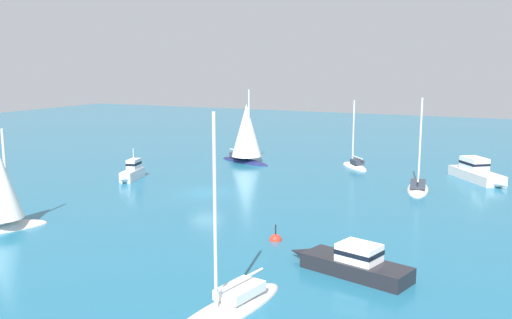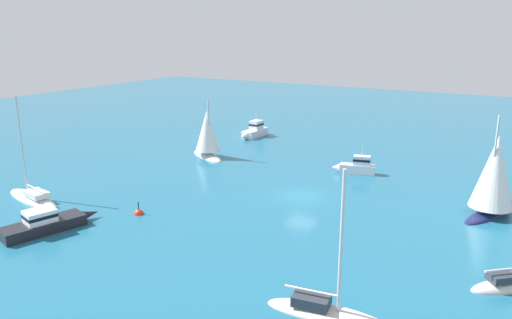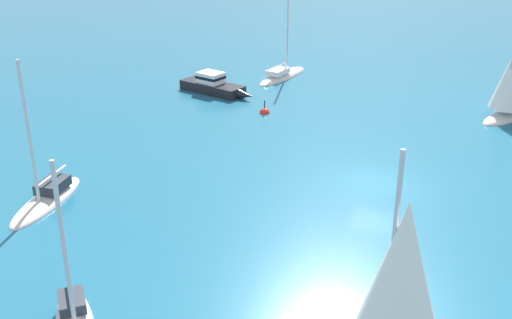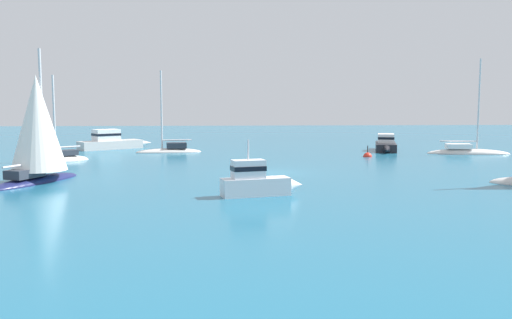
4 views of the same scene
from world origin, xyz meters
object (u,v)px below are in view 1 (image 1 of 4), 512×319
object	(u,v)px
cabin_cruiser_1	(132,172)
sailboat_2	(355,166)
motor_cruiser	(353,262)
channel_buoy	(276,240)
sailboat	(228,309)
launch	(477,172)
sloop_1	(418,188)
sailboat_1	(246,135)

from	to	relation	value
cabin_cruiser_1	sailboat_2	xyz separation A→B (m)	(14.98, -17.31, -0.57)
motor_cruiser	channel_buoy	xyz separation A→B (m)	(3.49, 5.84, -0.63)
sailboat	sailboat_2	xyz separation A→B (m)	(36.35, 4.25, 0.03)
launch	cabin_cruiser_1	distance (m)	32.31
sloop_1	sailboat	bearing A→B (deg)	164.83
sailboat	sailboat_1	world-z (taller)	sailboat
sailboat_2	channel_buoy	bearing A→B (deg)	142.99
sailboat_1	cabin_cruiser_1	xyz separation A→B (m)	(-12.93, 5.65, -2.29)
motor_cruiser	launch	bearing A→B (deg)	-82.54
sloop_1	motor_cruiser	bearing A→B (deg)	172.47
channel_buoy	sailboat	bearing A→B (deg)	-168.35
sailboat_1	sailboat_2	bearing A→B (deg)	32.62
launch	channel_buoy	world-z (taller)	launch
motor_cruiser	sailboat_2	bearing A→B (deg)	-59.11
motor_cruiser	sailboat_1	bearing A→B (deg)	-38.72
sailboat_2	sailboat	bearing A→B (deg)	144.97
sailboat_1	cabin_cruiser_1	world-z (taller)	sailboat_1
cabin_cruiser_1	sloop_1	xyz separation A→B (m)	(6.95, -25.09, -0.55)
launch	sailboat	world-z (taller)	sailboat
launch	sloop_1	world-z (taller)	sloop_1
sailboat	sailboat_2	distance (m)	36.59
sailboat_1	launch	bearing A→B (deg)	23.74
launch	sailboat_2	xyz separation A→B (m)	(1.59, 12.10, -0.61)
sloop_1	channel_buoy	size ratio (longest dim) A/B	5.97
sailboat_2	sloop_1	bearing A→B (deg)	-177.65
sailboat	motor_cruiser	bearing A→B (deg)	161.69
sailboat_2	channel_buoy	xyz separation A→B (m)	(-26.13, -2.15, -0.16)
sailboat	channel_buoy	size ratio (longest dim) A/B	6.76
launch	cabin_cruiser_1	bearing A→B (deg)	-101.67
cabin_cruiser_1	motor_cruiser	bearing A→B (deg)	45.94
sailboat_1	sloop_1	distance (m)	20.53
launch	motor_cruiser	bearing A→B (deg)	-44.50
sailboat_1	channel_buoy	size ratio (longest dim) A/B	6.06
sloop_1	channel_buoy	xyz separation A→B (m)	(-18.10, 5.63, -0.18)
sailboat	cabin_cruiser_1	bearing A→B (deg)	-124.03
cabin_cruiser_1	launch	bearing A→B (deg)	100.49
cabin_cruiser_1	sloop_1	size ratio (longest dim) A/B	0.54
motor_cruiser	sailboat_2	xyz separation A→B (m)	(29.62, 7.98, -0.47)
sailboat_1	cabin_cruiser_1	distance (m)	14.29
launch	sailboat	xyz separation A→B (m)	(-34.76, 7.84, -0.65)
motor_cruiser	sailboat_2	world-z (taller)	sailboat_2
sailboat_1	sailboat	bearing A→B (deg)	-42.50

